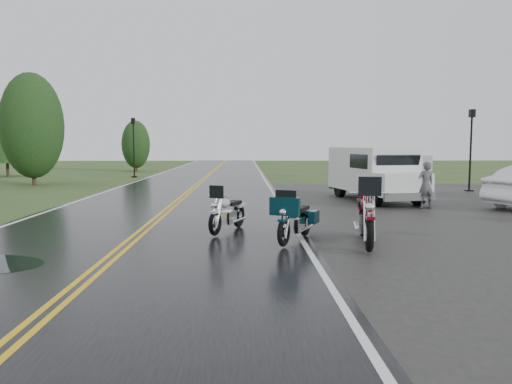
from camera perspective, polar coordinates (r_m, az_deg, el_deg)
ground at (r=10.77m, az=-14.89°, el=-6.34°), size 120.00×120.00×0.00m
road at (r=20.51m, az=-8.40°, el=-0.66°), size 8.00×100.00×0.04m
motorcycle_red at (r=9.97m, az=12.86°, el=-2.98°), size 1.30×2.58×1.45m
motorcycle_teal at (r=10.31m, az=3.19°, el=-3.36°), size 1.49×2.11×1.18m
motorcycle_silver at (r=11.57m, az=-4.71°, el=-2.48°), size 1.39×2.07×1.15m
van_white at (r=17.76m, az=13.55°, el=1.68°), size 3.01×5.66×2.11m
person_at_van at (r=17.70m, az=18.81°, el=0.67°), size 0.63×0.46×1.58m
lamp_post_far_left at (r=34.32m, az=-13.79°, el=4.96°), size 0.34×0.34×4.00m
lamp_post_far_right at (r=25.05m, az=23.32°, el=4.39°), size 0.33×0.33×3.83m
tree_left_mid at (r=29.58m, az=-24.19°, el=5.73°), size 3.30×3.30×5.16m
tree_left_far at (r=42.72m, az=-13.56°, el=4.74°), size 2.33×2.33×3.59m
pine_left_far at (r=38.64m, az=-26.65°, el=5.62°), size 2.60×2.60×5.42m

